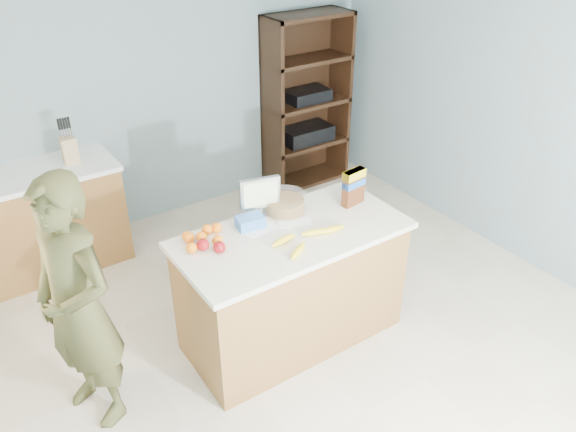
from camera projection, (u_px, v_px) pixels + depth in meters
floor at (316, 359)px, 3.95m from camera, size 4.50×5.00×0.02m
walls at (323, 142)px, 3.10m from camera, size 4.52×5.02×2.51m
counter_peninsula at (292, 290)px, 3.95m from camera, size 1.56×0.76×0.90m
back_cabinet at (47, 219)px, 4.71m from camera, size 1.24×0.62×0.90m
shelving_unit at (304, 104)px, 5.92m from camera, size 0.90×0.40×1.80m
person at (77, 307)px, 3.17m from camera, size 0.60×0.70×1.64m
knife_block at (69, 150)px, 4.55m from camera, size 0.12×0.10×0.31m
envelopes at (278, 226)px, 3.76m from camera, size 0.47×0.20×0.00m
bananas at (307, 238)px, 3.60m from camera, size 0.54×0.26×0.04m
apples at (211, 246)px, 3.49m from camera, size 0.15×0.16×0.08m
oranges at (202, 237)px, 3.59m from camera, size 0.31×0.23×0.07m
blue_carton at (250, 222)px, 3.74m from camera, size 0.19×0.14×0.08m
salad_bowl at (285, 204)px, 3.91m from camera, size 0.30×0.30×0.13m
tv at (260, 195)px, 3.81m from camera, size 0.28×0.12×0.28m
cereal_box at (354, 185)px, 3.95m from camera, size 0.18×0.09×0.27m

